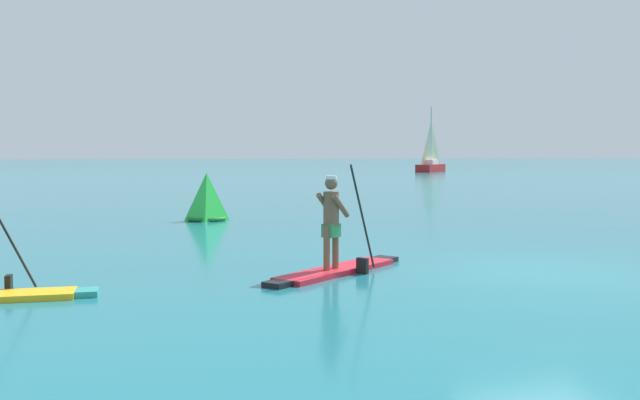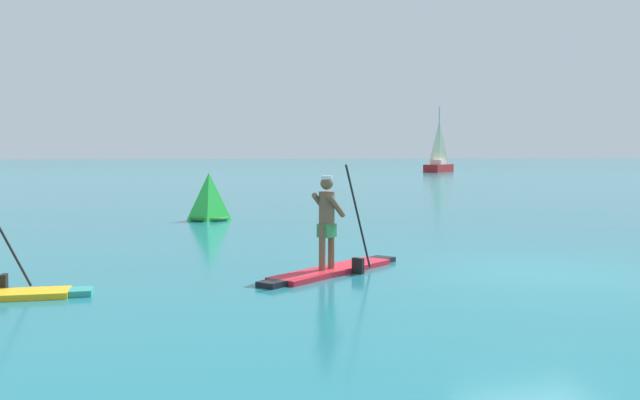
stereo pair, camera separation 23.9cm
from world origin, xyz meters
name	(u,v)px [view 1 (the left image)]	position (x,y,z in m)	size (l,w,h in m)	color
ground	(547,272)	(0.00, 0.00, 0.00)	(440.00, 440.00, 0.00)	#1E727F
paddleboarder_mid_center	(336,251)	(-3.46, 0.88, 0.38)	(2.95, 2.42, 1.88)	red
race_marker_buoy	(207,199)	(-4.38, 10.84, 0.64)	(1.17, 1.17, 1.42)	green
sailboat_right_horizon	(431,164)	(24.57, 57.82, 0.78)	(4.79, 4.99, 6.74)	#A51E1E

